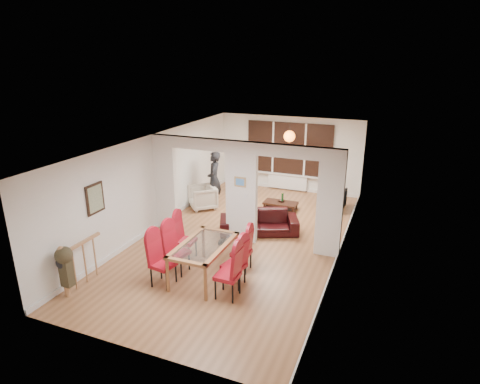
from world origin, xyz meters
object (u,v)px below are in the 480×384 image
Objects in this scene: dining_table at (204,261)px; coffee_table at (280,206)px; dining_chair_lc at (186,238)px; dining_chair_ra at (228,272)px; person at (214,179)px; bowl at (281,201)px; television at (339,200)px; dining_chair_lb at (177,250)px; sofa at (259,222)px; dining_chair_rb at (234,262)px; dining_chair_la at (163,261)px; bottle at (282,197)px; armchair at (203,197)px; dining_chair_rc at (241,249)px.

dining_table reaches higher than coffee_table.
dining_chair_lc is 0.95× the size of dining_chair_ra.
person is 8.88× the size of bowl.
television is (1.28, 5.70, -0.27)m from dining_chair_ra.
sofa is at bearing 81.51° from dining_chair_lb.
television is (1.33, 5.26, -0.24)m from dining_chair_rb.
coffee_table is 5.24× the size of bowl.
dining_chair_rb reaches higher than coffee_table.
dining_table is at bearing 50.91° from dining_chair_la.
television is at bearing 88.33° from person.
sofa is 1.19× the size of person.
coffee_table is 3.66× the size of bottle.
person is 2.21m from bottle.
person reaches higher than sofa.
dining_chair_lb is at bearing -102.62° from bottle.
dining_table is 1.51× the size of dining_chair_ra.
dining_chair_lb is 2.82m from sofa.
bottle is at bearing 69.52° from dining_chair_lc.
television is (2.04, 5.20, -0.11)m from dining_table.
dining_chair_ra is at bearing 9.95° from person.
dining_chair_lb is 5.53× the size of bowl.
sofa reaches higher than bottle.
dining_chair_lb is 4.71m from bowl.
television reaches higher than bowl.
dining_chair_ra reaches higher than television.
dining_chair_la is 3.35m from sofa.
armchair is (-2.24, 1.08, 0.06)m from sofa.
dining_chair_rb is 4.65m from bowl.
sofa is 7.41× the size of bottle.
person is (-2.41, 4.15, 0.34)m from dining_chair_rb.
bottle is (0.40, 4.60, -0.02)m from dining_table.
dining_chair_lb is 1.05× the size of coffee_table.
dining_chair_rb is 4.67m from bottle.
bowl is (1.02, 5.15, -0.29)m from dining_chair_la.
dining_chair_rc is (1.27, 1.16, -0.05)m from dining_chair_la.
dining_chair_ra is 5.84m from television.
armchair is 2.44m from coffee_table.
dining_chair_ra is at bearing -85.58° from bowl.
dining_chair_lb reaches higher than bottle.
dining_chair_lb reaches higher than dining_chair_lc.
dining_chair_ra is 0.53× the size of sofa.
dining_chair_lb is 3.94m from armchair.
dining_chair_ra reaches higher than dining_chair_rb.
dining_chair_lc is at bearing -3.54° from person.
dining_chair_rc is at bearing -3.00° from armchair.
dining_chair_lc is at bearing -106.10° from bowl.
coffee_table is at bearing 107.10° from dining_chair_rb.
dining_chair_lb is at bearing -102.37° from bowl.
person reaches higher than bowl.
sofa is 2.09× the size of television.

